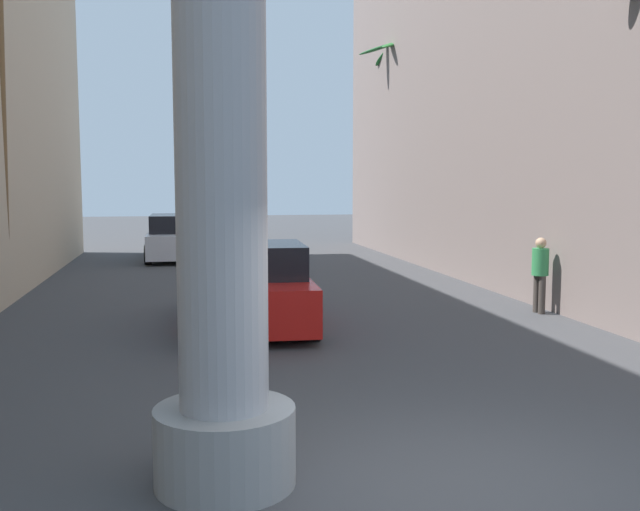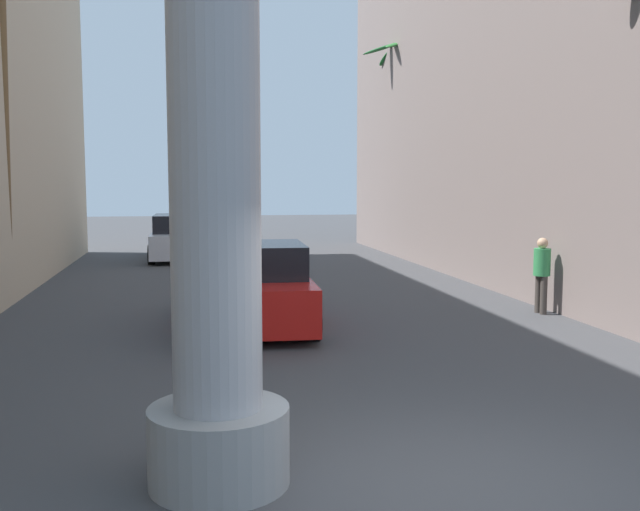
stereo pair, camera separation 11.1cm
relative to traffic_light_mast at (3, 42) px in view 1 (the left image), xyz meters
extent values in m
plane|color=#424244|center=(4.33, 6.51, -4.33)|extent=(85.40, 85.40, 0.00)
cube|color=slate|center=(13.68, 8.99, 2.11)|extent=(8.26, 25.67, 12.87)
cylinder|color=gray|center=(2.36, -2.95, -3.98)|extent=(1.26, 1.26, 0.70)
cylinder|color=black|center=(2.43, 5.91, -4.01)|extent=(0.25, 0.65, 0.64)
cylinder|color=black|center=(4.34, 5.83, -4.01)|extent=(0.25, 0.65, 0.64)
cylinder|color=black|center=(2.29, 2.69, -4.01)|extent=(0.25, 0.65, 0.64)
cylinder|color=black|center=(4.20, 2.61, -4.01)|extent=(0.25, 0.65, 0.64)
cube|color=red|center=(3.31, 4.26, -3.77)|extent=(2.20, 4.69, 0.80)
cube|color=black|center=(3.30, 3.92, -3.07)|extent=(1.93, 2.01, 0.60)
cylinder|color=black|center=(0.97, 17.90, -4.01)|extent=(0.23, 0.64, 0.64)
cylinder|color=black|center=(2.77, 17.87, -4.01)|extent=(0.23, 0.64, 0.64)
cylinder|color=black|center=(0.93, 14.71, -4.01)|extent=(0.23, 0.64, 0.64)
cylinder|color=black|center=(2.73, 14.69, -4.01)|extent=(0.23, 0.64, 0.64)
cube|color=silver|center=(1.85, 16.29, -3.77)|extent=(1.96, 4.57, 0.80)
cube|color=black|center=(1.85, 16.29, -3.07)|extent=(1.78, 2.52, 0.60)
cylinder|color=brown|center=(9.98, 16.56, -0.48)|extent=(0.38, 0.40, 7.70)
ellipsoid|color=#29732D|center=(10.67, 16.58, 3.19)|extent=(1.43, 0.46, 0.66)
ellipsoid|color=#215F2D|center=(10.31, 17.16, 3.17)|extent=(1.01, 1.38, 0.72)
ellipsoid|color=#1E702D|center=(9.70, 17.22, 3.15)|extent=(0.78, 1.40, 0.80)
ellipsoid|color=#215D2D|center=(9.21, 16.60, 3.23)|extent=(1.46, 0.51, 0.57)
ellipsoid|color=#286F2D|center=(9.49, 15.95, 3.24)|extent=(1.17, 1.37, 0.51)
ellipsoid|color=#23702D|center=(10.29, 15.88, 3.12)|extent=(0.94, 1.33, 0.87)
cylinder|color=#3F3833|center=(9.23, 4.12, -3.94)|extent=(0.14, 0.14, 0.78)
cylinder|color=#3F3833|center=(9.22, 4.32, -3.94)|extent=(0.14, 0.14, 0.78)
cylinder|color=#338C4C|center=(9.23, 4.22, -3.27)|extent=(0.36, 0.36, 0.56)
sphere|color=tan|center=(9.23, 4.22, -2.88)|extent=(0.22, 0.22, 0.22)
camera|label=1|loc=(2.02, -9.13, -1.65)|focal=40.00mm
camera|label=2|loc=(2.12, -9.15, -1.65)|focal=40.00mm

